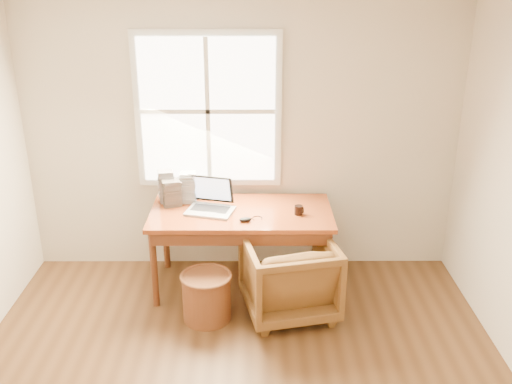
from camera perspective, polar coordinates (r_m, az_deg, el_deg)
room_shell at (r=3.31m, az=-2.57°, el=-4.26°), size 4.04×4.54×2.64m
desk at (r=5.04m, az=-1.48°, el=-2.09°), size 1.60×0.80×0.04m
armchair at (r=4.84m, az=3.31°, el=-8.37°), size 0.87×0.89×0.68m
wicker_stool at (r=4.83m, az=-4.95°, el=-10.43°), size 0.45×0.45×0.40m
laptop at (r=4.96m, az=-4.65°, el=-0.60°), size 0.44×0.46×0.27m
mouse at (r=4.82m, az=-1.08°, el=-2.77°), size 0.12×0.09×0.04m
coffee_mug at (r=4.96m, az=4.27°, el=-1.82°), size 0.08×0.08×0.08m
cd_stack_a at (r=5.20m, az=-6.82°, el=0.43°), size 0.14×0.13×0.28m
cd_stack_b at (r=5.16m, az=-8.41°, el=-0.06°), size 0.19×0.18×0.24m
cd_stack_c at (r=5.23m, az=-8.96°, el=0.59°), size 0.16×0.14×0.30m
cd_stack_d at (r=5.35m, az=-4.96°, el=0.56°), size 0.16×0.14×0.18m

